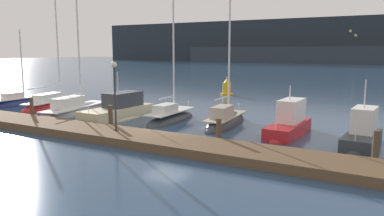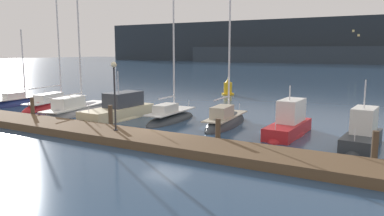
% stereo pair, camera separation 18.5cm
% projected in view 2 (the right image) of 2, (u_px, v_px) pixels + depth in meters
% --- Properties ---
extents(ground_plane, '(400.00, 400.00, 0.00)m').
position_uv_depth(ground_plane, '(166.00, 135.00, 22.31)').
color(ground_plane, navy).
extents(dock, '(45.40, 2.80, 0.45)m').
position_uv_depth(dock, '(142.00, 139.00, 20.31)').
color(dock, brown).
rests_on(dock, ground).
extents(mooring_pile_1, '(0.28, 0.28, 1.61)m').
position_uv_depth(mooring_pile_1, '(32.00, 108.00, 27.19)').
color(mooring_pile_1, '#4C3D2D').
rests_on(mooring_pile_1, ground).
extents(mooring_pile_2, '(0.28, 0.28, 1.60)m').
position_uv_depth(mooring_pile_2, '(111.00, 118.00, 23.49)').
color(mooring_pile_2, '#4C3D2D').
rests_on(mooring_pile_2, ground).
extents(mooring_pile_3, '(0.28, 0.28, 1.43)m').
position_uv_depth(mooring_pile_3, '(218.00, 132.00, 19.80)').
color(mooring_pile_3, '#4C3D2D').
rests_on(mooring_pile_3, ground).
extents(mooring_pile_4, '(0.28, 0.28, 1.58)m').
position_uv_depth(mooring_pile_4, '(375.00, 149.00, 16.09)').
color(mooring_pile_4, '#4C3D2D').
rests_on(mooring_pile_4, ground).
extents(sailboat_berth_1, '(1.48, 5.86, 7.55)m').
position_uv_depth(sailboat_berth_1, '(21.00, 103.00, 34.57)').
color(sailboat_berth_1, navy).
rests_on(sailboat_berth_1, ground).
extents(sailboat_berth_2, '(3.40, 8.53, 11.35)m').
position_uv_depth(sailboat_berth_2, '(57.00, 105.00, 33.37)').
color(sailboat_berth_2, red).
rests_on(sailboat_berth_2, ground).
extents(sailboat_berth_3, '(3.53, 8.48, 13.10)m').
position_uv_depth(sailboat_berth_3, '(77.00, 112.00, 29.82)').
color(sailboat_berth_3, gray).
rests_on(sailboat_berth_3, ground).
extents(motorboat_berth_4, '(2.46, 6.73, 3.93)m').
position_uv_depth(motorboat_berth_4, '(119.00, 113.00, 27.67)').
color(motorboat_berth_4, beige).
rests_on(motorboat_berth_4, ground).
extents(sailboat_berth_5, '(1.88, 5.89, 9.17)m').
position_uv_depth(sailboat_berth_5, '(171.00, 119.00, 26.58)').
color(sailboat_berth_5, '#2D3338').
rests_on(sailboat_berth_5, ground).
extents(sailboat_berth_6, '(2.14, 6.32, 9.52)m').
position_uv_depth(sailboat_berth_6, '(226.00, 124.00, 25.04)').
color(sailboat_berth_6, '#2D3338').
rests_on(sailboat_berth_6, ground).
extents(motorboat_berth_7, '(1.83, 5.35, 3.54)m').
position_uv_depth(motorboat_berth_7, '(288.00, 129.00, 22.22)').
color(motorboat_berth_7, red).
rests_on(motorboat_berth_7, ground).
extents(motorboat_berth_8, '(1.88, 4.69, 4.10)m').
position_uv_depth(motorboat_berth_8, '(362.00, 140.00, 19.49)').
color(motorboat_berth_8, '#2D3338').
rests_on(motorboat_berth_8, ground).
extents(channel_buoy, '(1.39, 1.39, 2.00)m').
position_uv_depth(channel_buoy, '(228.00, 88.00, 42.29)').
color(channel_buoy, gold).
rests_on(channel_buoy, ground).
extents(dock_lamppost, '(0.32, 0.32, 3.91)m').
position_uv_depth(dock_lamppost, '(114.00, 85.00, 21.00)').
color(dock_lamppost, '#2D2D33').
rests_on(dock_lamppost, dock).
extents(hillside_backdrop, '(240.00, 23.00, 17.39)m').
position_uv_depth(hillside_backdrop, '(374.00, 42.00, 139.35)').
color(hillside_backdrop, '#232B33').
rests_on(hillside_backdrop, ground).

